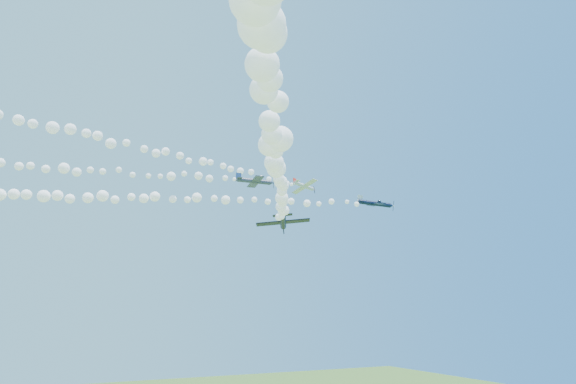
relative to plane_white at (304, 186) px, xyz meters
name	(u,v)px	position (x,y,z in m)	size (l,w,h in m)	color
plane_white	(304,186)	(0.00, 0.00, 0.00)	(6.99, 7.09, 2.74)	silver
smoke_trail_white	(135,147)	(-39.80, -11.46, -0.28)	(75.71, 23.62, 2.96)	white
plane_navy	(376,204)	(5.31, -19.68, -7.64)	(7.57, 7.91, 3.02)	#0B1533
smoke_trail_navy	(178,199)	(-30.66, -7.11, -7.82)	(67.80, 25.51, 2.97)	white
plane_grey	(255,181)	(-21.85, -23.48, -7.30)	(6.68, 7.08, 2.18)	#383B51
smoke_trail_grey	(23,166)	(-55.93, -17.56, -7.70)	(64.27, 13.17, 3.05)	white
plane_black	(283,221)	(-20.25, -30.81, -15.19)	(7.91, 7.43, 2.95)	black
smoke_trail_black	(276,147)	(-35.43, -61.07, -15.42)	(29.86, 56.71, 3.10)	white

